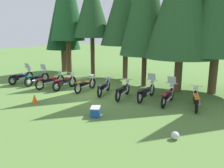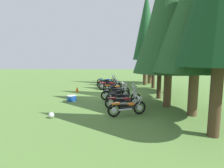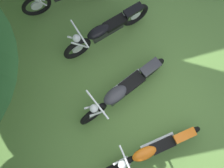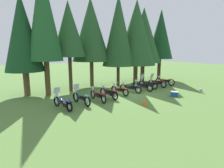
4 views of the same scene
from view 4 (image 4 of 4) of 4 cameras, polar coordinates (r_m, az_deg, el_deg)
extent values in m
plane|color=#547A38|center=(16.35, 4.45, -3.02)|extent=(80.00, 80.00, 0.00)
torus|color=black|center=(13.24, -16.67, -5.14)|extent=(0.26, 0.71, 0.71)
cylinder|color=silver|center=(13.24, -16.67, -5.14)|extent=(0.10, 0.27, 0.27)
torus|color=black|center=(11.91, -13.02, -6.73)|extent=(0.26, 0.71, 0.71)
cylinder|color=silver|center=(11.91, -13.02, -6.73)|extent=(0.10, 0.27, 0.27)
cube|color=black|center=(12.54, -14.97, -5.46)|extent=(0.37, 0.81, 0.22)
ellipsoid|color=navy|center=(12.69, -15.49, -4.66)|extent=(0.37, 0.60, 0.17)
cube|color=black|center=(12.33, -14.48, -5.20)|extent=(0.35, 0.56, 0.10)
cube|color=navy|center=(11.88, -13.29, -5.14)|extent=(0.28, 0.47, 0.08)
cylinder|color=silver|center=(13.08, -16.92, -4.00)|extent=(0.11, 0.34, 0.65)
cylinder|color=silver|center=(13.15, -16.31, -3.89)|extent=(0.11, 0.34, 0.65)
cylinder|color=silver|center=(12.97, -16.53, -2.57)|extent=(0.60, 0.16, 0.04)
sphere|color=silver|center=(13.07, -16.69, -3.01)|extent=(0.20, 0.20, 0.17)
cylinder|color=silver|center=(12.48, -14.02, -5.87)|extent=(0.24, 0.79, 0.08)
cube|color=silver|center=(12.94, -16.61, -1.78)|extent=(0.46, 0.24, 0.39)
cube|color=black|center=(11.96, -14.24, -6.20)|extent=(0.20, 0.34, 0.26)
cube|color=black|center=(12.13, -12.86, -5.91)|extent=(0.20, 0.34, 0.26)
torus|color=black|center=(13.97, -11.06, -3.97)|extent=(0.22, 0.76, 0.75)
cylinder|color=silver|center=(13.97, -11.06, -3.97)|extent=(0.09, 0.29, 0.28)
torus|color=black|center=(12.73, -7.60, -5.30)|extent=(0.22, 0.76, 0.75)
cylinder|color=silver|center=(12.73, -7.60, -5.30)|extent=(0.09, 0.29, 0.28)
cube|color=black|center=(13.32, -9.42, -4.23)|extent=(0.28, 0.76, 0.21)
ellipsoid|color=#14606B|center=(13.46, -9.91, -3.53)|extent=(0.29, 0.56, 0.16)
cube|color=black|center=(13.13, -8.95, -4.00)|extent=(0.27, 0.52, 0.10)
cube|color=#14606B|center=(12.71, -7.84, -3.73)|extent=(0.22, 0.46, 0.08)
cylinder|color=silver|center=(13.82, -11.21, -2.87)|extent=(0.09, 0.34, 0.65)
cylinder|color=silver|center=(13.88, -10.75, -2.79)|extent=(0.09, 0.34, 0.65)
cylinder|color=silver|center=(13.71, -10.86, -1.52)|extent=(0.66, 0.13, 0.04)
sphere|color=silver|center=(13.81, -11.03, -1.95)|extent=(0.19, 0.19, 0.17)
cylinder|color=silver|center=(13.26, -8.64, -4.60)|extent=(0.19, 0.75, 0.08)
cube|color=silver|center=(13.69, -10.93, -0.77)|extent=(0.46, 0.21, 0.39)
torus|color=black|center=(14.72, -5.92, -3.17)|extent=(0.10, 0.70, 0.70)
cylinder|color=silver|center=(14.72, -5.92, -3.17)|extent=(0.05, 0.27, 0.27)
torus|color=black|center=(13.28, -2.61, -4.65)|extent=(0.10, 0.70, 0.70)
cylinder|color=silver|center=(13.28, -2.61, -4.65)|extent=(0.05, 0.27, 0.27)
cube|color=black|center=(13.97, -4.36, -3.49)|extent=(0.17, 0.84, 0.22)
ellipsoid|color=#B21919|center=(14.14, -4.81, -2.77)|extent=(0.22, 0.60, 0.17)
cube|color=black|center=(13.75, -3.90, -3.27)|extent=(0.20, 0.56, 0.10)
cube|color=#B21919|center=(13.27, -2.80, -3.19)|extent=(0.16, 0.44, 0.08)
cylinder|color=silver|center=(14.58, -6.05, -2.12)|extent=(0.05, 0.34, 0.65)
cylinder|color=silver|center=(14.63, -5.61, -2.06)|extent=(0.05, 0.34, 0.65)
cylinder|color=silver|center=(14.46, -5.71, -0.84)|extent=(0.67, 0.04, 0.04)
sphere|color=silver|center=(14.57, -5.87, -1.24)|extent=(0.17, 0.17, 0.17)
cylinder|color=silver|center=(13.88, -3.60, -3.90)|extent=(0.09, 0.84, 0.08)
torus|color=black|center=(15.34, -2.76, -2.52)|extent=(0.19, 0.73, 0.73)
cylinder|color=silver|center=(15.34, -2.76, -2.52)|extent=(0.08, 0.28, 0.28)
torus|color=black|center=(14.20, 0.88, -3.58)|extent=(0.19, 0.73, 0.73)
cylinder|color=silver|center=(14.20, 0.88, -3.58)|extent=(0.08, 0.28, 0.28)
cube|color=black|center=(14.74, -1.01, -2.61)|extent=(0.28, 0.76, 0.25)
ellipsoid|color=maroon|center=(14.86, -1.51, -1.90)|extent=(0.31, 0.55, 0.19)
cube|color=black|center=(14.55, -0.51, -2.28)|extent=(0.29, 0.52, 0.10)
cube|color=maroon|center=(14.18, 0.68, -2.19)|extent=(0.23, 0.46, 0.08)
cylinder|color=silver|center=(15.18, -2.86, -1.50)|extent=(0.08, 0.34, 0.65)
cylinder|color=silver|center=(15.27, -2.41, -1.43)|extent=(0.08, 0.34, 0.65)
cylinder|color=silver|center=(15.10, -2.46, -0.26)|extent=(0.66, 0.11, 0.04)
sphere|color=silver|center=(15.19, -2.67, -0.66)|extent=(0.19, 0.19, 0.17)
cylinder|color=silver|center=(14.71, -0.23, -3.00)|extent=(0.16, 0.75, 0.08)
cube|color=black|center=(14.23, -0.13, -3.14)|extent=(0.18, 0.33, 0.26)
cube|color=black|center=(14.43, 0.85, -2.94)|extent=(0.18, 0.33, 0.26)
torus|color=black|center=(16.45, 0.63, -1.67)|extent=(0.19, 0.70, 0.69)
cylinder|color=silver|center=(16.45, 0.63, -1.67)|extent=(0.08, 0.27, 0.26)
torus|color=black|center=(15.38, 4.21, -2.57)|extent=(0.19, 0.70, 0.69)
cylinder|color=silver|center=(15.38, 4.21, -2.57)|extent=(0.08, 0.27, 0.26)
cube|color=black|center=(15.89, 2.36, -1.79)|extent=(0.28, 0.75, 0.20)
ellipsoid|color=#D16014|center=(16.01, 1.87, -1.24)|extent=(0.30, 0.54, 0.16)
cube|color=black|center=(15.72, 2.86, -1.58)|extent=(0.28, 0.51, 0.10)
cube|color=#D16014|center=(15.37, 4.02, -1.34)|extent=(0.23, 0.46, 0.08)
cylinder|color=silver|center=(16.29, 0.57, -0.72)|extent=(0.08, 0.34, 0.65)
cylinder|color=silver|center=(16.39, 0.96, -0.66)|extent=(0.08, 0.34, 0.65)
cylinder|color=silver|center=(16.22, 0.95, 0.44)|extent=(0.67, 0.12, 0.04)
sphere|color=silver|center=(16.31, 0.74, 0.07)|extent=(0.19, 0.19, 0.17)
cylinder|color=silver|center=(15.86, 3.07, -2.07)|extent=(0.17, 0.74, 0.08)
torus|color=black|center=(17.26, 3.39, -1.13)|extent=(0.34, 0.67, 0.67)
cylinder|color=silver|center=(17.26, 3.39, -1.13)|extent=(0.14, 0.26, 0.26)
torus|color=black|center=(16.48, 8.07, -1.78)|extent=(0.34, 0.67, 0.67)
cylinder|color=silver|center=(16.48, 8.07, -1.78)|extent=(0.14, 0.26, 0.26)
cube|color=black|center=(16.84, 5.68, -1.11)|extent=(0.51, 0.82, 0.23)
ellipsoid|color=#2D2D33|center=(16.92, 5.05, -0.57)|extent=(0.48, 0.63, 0.18)
cube|color=black|center=(16.71, 6.34, -0.84)|extent=(0.45, 0.59, 0.10)
cube|color=#2D2D33|center=(16.45, 7.86, -0.68)|extent=(0.36, 0.49, 0.08)
cylinder|color=silver|center=(17.10, 3.41, -0.22)|extent=(0.16, 0.33, 0.65)
cylinder|color=silver|center=(17.25, 3.73, -0.13)|extent=(0.16, 0.33, 0.65)
cylinder|color=silver|center=(17.07, 3.81, 0.90)|extent=(0.67, 0.28, 0.04)
sphere|color=silver|center=(17.14, 3.55, 0.54)|extent=(0.22, 0.22, 0.17)
cylinder|color=silver|center=(16.90, 6.45, -1.37)|extent=(0.36, 0.77, 0.08)
torus|color=black|center=(18.14, 7.33, -0.60)|extent=(0.29, 0.69, 0.68)
cylinder|color=silver|center=(18.14, 7.33, -0.60)|extent=(0.12, 0.26, 0.26)
torus|color=black|center=(17.34, 11.57, -1.26)|extent=(0.29, 0.69, 0.68)
cylinder|color=silver|center=(17.34, 11.57, -1.26)|extent=(0.12, 0.26, 0.26)
cube|color=black|center=(17.71, 9.41, -0.60)|extent=(0.40, 0.80, 0.23)
ellipsoid|color=black|center=(17.79, 8.85, -0.06)|extent=(0.39, 0.59, 0.18)
cube|color=black|center=(17.58, 10.01, -0.33)|extent=(0.37, 0.56, 0.10)
cube|color=black|center=(17.31, 11.38, -0.20)|extent=(0.30, 0.47, 0.08)
cylinder|color=silver|center=(17.99, 7.37, 0.27)|extent=(0.13, 0.34, 0.65)
cylinder|color=silver|center=(18.12, 7.65, 0.33)|extent=(0.13, 0.34, 0.65)
cylinder|color=silver|center=(17.95, 7.75, 1.33)|extent=(0.69, 0.22, 0.04)
sphere|color=silver|center=(18.02, 7.50, 0.98)|extent=(0.21, 0.21, 0.17)
cylinder|color=silver|center=(17.74, 10.09, -0.87)|extent=(0.28, 0.76, 0.08)
torus|color=black|center=(19.45, 9.06, 0.14)|extent=(0.18, 0.71, 0.71)
cylinder|color=silver|center=(19.45, 9.06, 0.14)|extent=(0.08, 0.28, 0.28)
torus|color=black|center=(18.43, 12.97, -0.58)|extent=(0.18, 0.71, 0.71)
cylinder|color=silver|center=(18.43, 12.97, -0.58)|extent=(0.08, 0.28, 0.28)
cube|color=black|center=(18.91, 10.97, 0.08)|extent=(0.28, 0.84, 0.22)
ellipsoid|color=#2D2D33|center=(19.03, 10.45, 0.56)|extent=(0.30, 0.61, 0.17)
cube|color=black|center=(18.75, 11.53, 0.28)|extent=(0.28, 0.57, 0.10)
cube|color=#2D2D33|center=(18.41, 12.81, 0.48)|extent=(0.22, 0.46, 0.08)
cylinder|color=silver|center=(19.31, 9.09, 0.96)|extent=(0.08, 0.34, 0.65)
cylinder|color=silver|center=(19.41, 9.35, 1.01)|extent=(0.08, 0.34, 0.65)
cylinder|color=silver|center=(19.26, 9.43, 1.94)|extent=(0.74, 0.13, 0.04)
sphere|color=silver|center=(19.33, 9.22, 1.62)|extent=(0.19, 0.19, 0.17)
cylinder|color=silver|center=(18.90, 11.61, -0.19)|extent=(0.18, 0.83, 0.08)
cube|color=silver|center=(19.25, 9.40, 2.48)|extent=(0.46, 0.20, 0.39)
cube|color=black|center=(18.41, 12.22, -0.24)|extent=(0.18, 0.33, 0.26)
cube|color=black|center=(18.64, 12.76, -0.13)|extent=(0.18, 0.33, 0.26)
torus|color=black|center=(20.23, 11.92, 0.42)|extent=(0.22, 0.70, 0.69)
cylinder|color=silver|center=(20.23, 11.92, 0.42)|extent=(0.09, 0.27, 0.26)
torus|color=black|center=(19.40, 15.60, -0.17)|extent=(0.22, 0.70, 0.69)
cylinder|color=silver|center=(19.40, 15.60, -0.17)|extent=(0.09, 0.27, 0.26)
cube|color=black|center=(19.78, 13.73, 0.42)|extent=(0.36, 0.79, 0.23)
ellipsoid|color=maroon|center=(19.87, 13.25, 0.91)|extent=(0.38, 0.58, 0.18)
cube|color=black|center=(19.65, 14.26, 0.66)|extent=(0.35, 0.54, 0.10)
cube|color=maroon|center=(19.38, 15.45, 0.79)|extent=(0.28, 0.47, 0.08)
cylinder|color=silver|center=(20.07, 11.94, 1.21)|extent=(0.10, 0.34, 0.65)
cylinder|color=silver|center=(20.21, 12.23, 1.26)|extent=(0.10, 0.34, 0.65)
cylinder|color=silver|center=(20.05, 12.31, 2.16)|extent=(0.71, 0.15, 0.04)
sphere|color=silver|center=(20.12, 12.09, 1.85)|extent=(0.20, 0.20, 0.17)
cylinder|color=silver|center=(19.83, 14.36, 0.17)|extent=(0.20, 0.76, 0.08)
cube|color=silver|center=(20.03, 12.29, 2.67)|extent=(0.46, 0.22, 0.39)
torus|color=black|center=(21.20, 14.10, 0.83)|extent=(0.35, 0.71, 0.72)
cylinder|color=silver|center=(21.20, 14.10, 0.83)|extent=(0.15, 0.28, 0.28)
torus|color=black|center=(20.71, 17.83, 0.42)|extent=(0.35, 0.71, 0.72)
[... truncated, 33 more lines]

